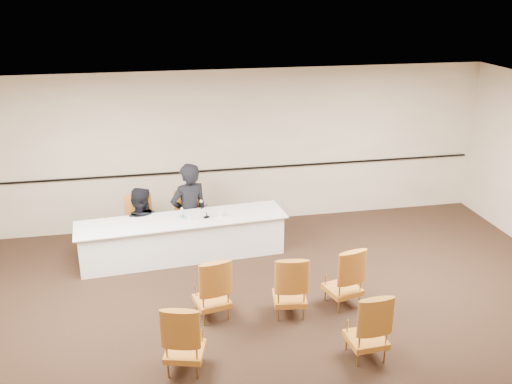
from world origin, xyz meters
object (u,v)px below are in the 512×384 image
at_px(microphone, 206,210).
at_px(aud_chair_back_left, 184,336).
at_px(aud_chair_front_left, 212,287).
at_px(aud_chair_front_mid, 290,284).
at_px(panelist_second, 141,231).
at_px(aud_chair_back_right, 367,324).
at_px(coffee_cup, 220,213).
at_px(panelist_second_chair, 140,224).
at_px(water_bottle, 182,213).
at_px(panelist_main, 190,215).
at_px(drinking_glass, 189,218).
at_px(panelist_main_chair, 190,219).
at_px(aud_chair_front_right, 343,276).
at_px(panel_table, 183,238).

bearing_deg(microphone, aud_chair_back_left, -129.18).
relative_size(aud_chair_front_left, aud_chair_front_mid, 1.00).
bearing_deg(panelist_second, aud_chair_back_right, 136.89).
relative_size(coffee_cup, aud_chair_back_right, 0.13).
relative_size(panelist_second_chair, aud_chair_back_right, 1.00).
relative_size(water_bottle, aud_chair_front_left, 0.22).
bearing_deg(aud_chair_back_right, panelist_main, 113.09).
xyz_separation_m(drinking_glass, aud_chair_back_left, (-0.34, -2.97, -0.29)).
bearing_deg(water_bottle, panelist_main, 73.24).
height_order(panelist_main_chair, aud_chair_front_right, same).
distance_m(aud_chair_back_left, aud_chair_back_right, 2.28).
distance_m(panelist_second, aud_chair_back_left, 3.57).
bearing_deg(aud_chair_front_mid, aud_chair_back_right, -51.18).
distance_m(panel_table, panelist_main_chair, 0.59).
bearing_deg(aud_chair_front_mid, panel_table, 130.28).
xyz_separation_m(aud_chair_front_left, aud_chair_back_right, (1.80, -1.30, 0.00)).
bearing_deg(coffee_cup, aud_chair_back_right, -66.52).
height_order(panel_table, panelist_second_chair, panelist_second_chair).
height_order(microphone, coffee_cup, microphone).
xyz_separation_m(panel_table, water_bottle, (0.01, 0.01, 0.46)).
height_order(panelist_main, aud_chair_front_right, panelist_main).
height_order(microphone, water_bottle, microphone).
bearing_deg(aud_chair_front_right, panelist_main_chair, 113.65).
bearing_deg(panelist_main, microphone, 93.14).
bearing_deg(aud_chair_front_left, panelist_main_chair, 80.67).
height_order(panelist_second, panelist_second_chair, panelist_second).
bearing_deg(panelist_main, panelist_second_chair, -15.37).
bearing_deg(aud_chair_front_mid, water_bottle, 130.01).
distance_m(panelist_second, aud_chair_front_mid, 3.30).
relative_size(water_bottle, aud_chair_front_mid, 0.22).
bearing_deg(water_bottle, aud_chair_back_right, -57.87).
relative_size(panelist_main_chair, aud_chair_front_left, 1.00).
relative_size(panelist_main, drinking_glass, 19.44).
distance_m(aud_chair_front_right, aud_chair_back_left, 2.61).
bearing_deg(panel_table, aud_chair_back_left, -98.76).
height_order(aud_chair_front_right, aud_chair_back_left, same).
xyz_separation_m(panelist_main, drinking_glass, (-0.05, -0.64, 0.21)).
bearing_deg(coffee_cup, panelist_second, 159.69).
distance_m(panelist_second, drinking_glass, 1.09).
bearing_deg(panel_table, panelist_main_chair, 67.98).
bearing_deg(panelist_main, aud_chair_back_left, 63.77).
distance_m(panelist_second, water_bottle, 0.98).
bearing_deg(aud_chair_back_left, aud_chair_front_left, 82.25).
relative_size(drinking_glass, aud_chair_back_left, 0.11).
bearing_deg(panelist_second, panel_table, 156.18).
height_order(panelist_main_chair, panelist_second_chair, same).
bearing_deg(aud_chair_back_right, coffee_cup, 110.24).
relative_size(microphone, coffee_cup, 2.31).
xyz_separation_m(aud_chair_front_right, aud_chair_back_right, (-0.13, -1.24, 0.00)).
bearing_deg(panelist_main_chair, aud_chair_front_left, -92.84).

